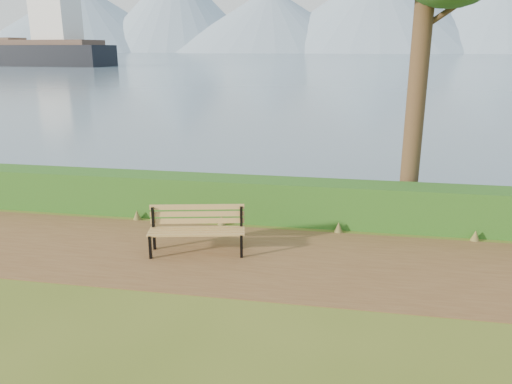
# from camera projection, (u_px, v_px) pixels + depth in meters

# --- Properties ---
(ground) EXTENTS (140.00, 140.00, 0.00)m
(ground) POSITION_uv_depth(u_px,v_px,m) (252.00, 265.00, 9.55)
(ground) COLOR #495C1A
(ground) RESTS_ON ground
(path) EXTENTS (40.00, 3.40, 0.01)m
(path) POSITION_uv_depth(u_px,v_px,m) (254.00, 258.00, 9.83)
(path) COLOR brown
(path) RESTS_ON ground
(hedge) EXTENTS (32.00, 0.85, 1.00)m
(hedge) POSITION_uv_depth(u_px,v_px,m) (272.00, 200.00, 11.87)
(hedge) COLOR #1B4614
(hedge) RESTS_ON ground
(water) EXTENTS (700.00, 510.00, 0.00)m
(water) POSITION_uv_depth(u_px,v_px,m) (346.00, 55.00, 255.22)
(water) COLOR #485D75
(water) RESTS_ON ground
(mountains) EXTENTS (585.00, 190.00, 70.00)m
(mountains) POSITION_uv_depth(u_px,v_px,m) (337.00, 15.00, 387.04)
(mountains) COLOR #7A8FA3
(mountains) RESTS_ON ground
(bench) EXTENTS (1.98, 0.94, 0.96)m
(bench) POSITION_uv_depth(u_px,v_px,m) (197.00, 226.00, 10.00)
(bench) COLOR black
(bench) RESTS_ON ground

